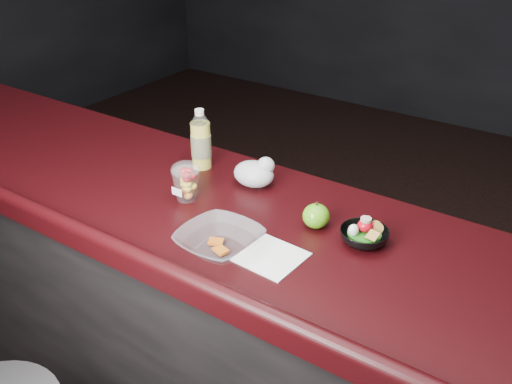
# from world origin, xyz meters

# --- Properties ---
(counter) EXTENTS (4.06, 0.71, 1.02)m
(counter) POSITION_xyz_m (0.00, 0.30, 0.51)
(counter) COLOR black
(counter) RESTS_ON ground
(lemonade_bottle) EXTENTS (0.07, 0.07, 0.22)m
(lemonade_bottle) POSITION_xyz_m (-0.41, 0.49, 1.11)
(lemonade_bottle) COLOR yellow
(lemonade_bottle) RESTS_ON counter
(fruit_cup) EXTENTS (0.09, 0.09, 0.13)m
(fruit_cup) POSITION_xyz_m (-0.30, 0.28, 1.09)
(fruit_cup) COLOR white
(fruit_cup) RESTS_ON counter
(green_apple) EXTENTS (0.08, 0.08, 0.08)m
(green_apple) POSITION_xyz_m (0.12, 0.37, 1.06)
(green_apple) COLOR #467F0E
(green_apple) RESTS_ON counter
(plastic_bag) EXTENTS (0.14, 0.11, 0.10)m
(plastic_bag) POSITION_xyz_m (-0.18, 0.48, 1.07)
(plastic_bag) COLOR silver
(plastic_bag) RESTS_ON counter
(snack_bowl) EXTENTS (0.15, 0.15, 0.08)m
(snack_bowl) POSITION_xyz_m (0.27, 0.37, 1.05)
(snack_bowl) COLOR black
(snack_bowl) RESTS_ON counter
(takeout_bowl) EXTENTS (0.24, 0.24, 0.06)m
(takeout_bowl) POSITION_xyz_m (-0.04, 0.12, 1.05)
(takeout_bowl) COLOR silver
(takeout_bowl) RESTS_ON counter
(paper_napkin) EXTENTS (0.17, 0.17, 0.00)m
(paper_napkin) POSITION_xyz_m (0.10, 0.16, 1.02)
(paper_napkin) COLOR white
(paper_napkin) RESTS_ON counter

